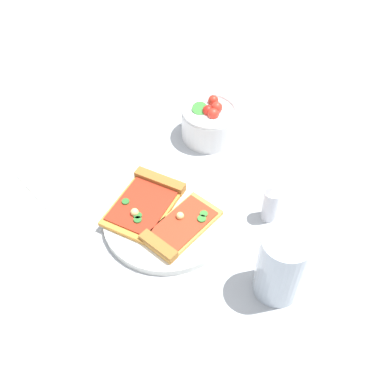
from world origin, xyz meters
The scene contains 8 objects.
ground_plane centered at (0.00, 0.00, 0.00)m, with size 2.40×2.40×0.00m, color #B2B7BC.
plate centered at (-0.02, 0.01, 0.01)m, with size 0.23×0.23×0.01m, color silver.
pizza_slice_near centered at (0.00, -0.03, 0.02)m, with size 0.17×0.17×0.02m.
pizza_slice_far centered at (-0.03, 0.05, 0.02)m, with size 0.16×0.13×0.02m.
salad_bowl centered at (-0.18, -0.17, 0.04)m, with size 0.12×0.12×0.09m.
soda_glass centered at (-0.13, 0.20, 0.06)m, with size 0.08×0.08×0.13m.
paper_napkin centered at (0.14, -0.17, 0.00)m, with size 0.11×0.12×0.00m, color silver.
pepper_shaker centered at (-0.19, 0.07, 0.04)m, with size 0.03×0.03×0.08m.
Camera 1 is at (0.13, 0.50, 0.66)m, focal length 43.43 mm.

